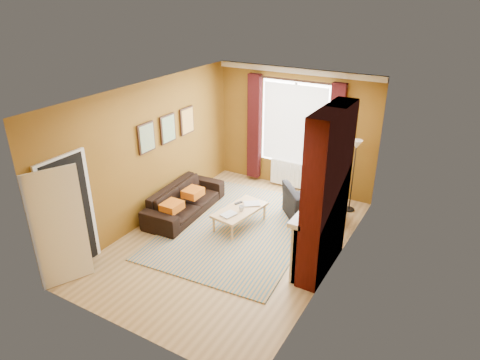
% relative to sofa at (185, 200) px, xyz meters
% --- Properties ---
extents(ground, '(5.50, 5.50, 0.00)m').
position_rel_sofa_xyz_m(ground, '(1.42, -0.39, -0.30)').
color(ground, olive).
rests_on(ground, ground).
extents(room_walls, '(3.82, 5.54, 2.83)m').
position_rel_sofa_xyz_m(room_walls, '(2.06, -0.12, 1.09)').
color(room_walls, brown).
rests_on(room_walls, ground).
extents(striped_rug, '(2.93, 3.86, 0.02)m').
position_rel_sofa_xyz_m(striped_rug, '(1.30, 0.02, -0.29)').
color(striped_rug, '#2F6283').
rests_on(striped_rug, ground).
extents(sofa, '(0.94, 2.10, 0.60)m').
position_rel_sofa_xyz_m(sofa, '(0.00, 0.00, 0.00)').
color(sofa, black).
rests_on(sofa, ground).
extents(armchair, '(1.44, 1.43, 0.70)m').
position_rel_sofa_xyz_m(armchair, '(2.40, 1.16, 0.05)').
color(armchair, black).
rests_on(armchair, ground).
extents(coffee_table, '(0.75, 1.23, 0.38)m').
position_rel_sofa_xyz_m(coffee_table, '(1.27, 0.12, 0.04)').
color(coffee_table, '#D9B57D').
rests_on(coffee_table, ground).
extents(wicker_stool, '(0.50, 0.50, 0.47)m').
position_rel_sofa_xyz_m(wicker_stool, '(2.13, 1.68, -0.06)').
color(wicker_stool, '#A27F46').
rests_on(wicker_stool, ground).
extents(floor_lamp, '(0.26, 0.26, 1.58)m').
position_rel_sofa_xyz_m(floor_lamp, '(2.97, 1.87, 0.95)').
color(floor_lamp, black).
rests_on(floor_lamp, ground).
extents(book_a, '(0.29, 0.34, 0.03)m').
position_rel_sofa_xyz_m(book_a, '(1.10, -0.18, 0.10)').
color(book_a, '#999999').
rests_on(book_a, coffee_table).
extents(book_b, '(0.40, 0.38, 0.02)m').
position_rel_sofa_xyz_m(book_b, '(1.31, 0.50, 0.10)').
color(book_b, '#999999').
rests_on(book_b, coffee_table).
extents(mug, '(0.14, 0.14, 0.10)m').
position_rel_sofa_xyz_m(mug, '(1.33, 0.06, 0.14)').
color(mug, '#999999').
rests_on(mug, coffee_table).
extents(tv_remote, '(0.11, 0.18, 0.02)m').
position_rel_sofa_xyz_m(tv_remote, '(1.13, 0.31, 0.10)').
color(tv_remote, '#27272A').
rests_on(tv_remote, coffee_table).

